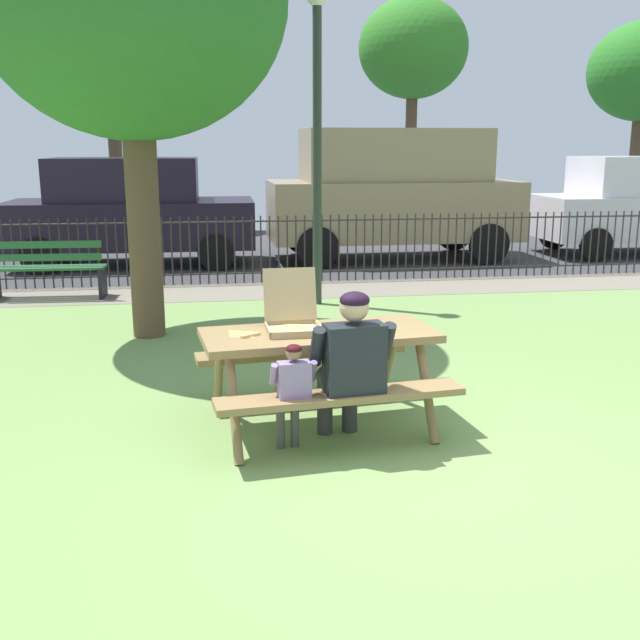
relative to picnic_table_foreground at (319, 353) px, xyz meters
The scene contains 15 objects.
ground 1.16m from the picnic_table_foreground, 46.25° to the left, with size 28.00×11.29×0.02m, color #739750.
cobblestone_walkway 5.73m from the picnic_table_foreground, 83.11° to the left, with size 28.00×1.40×0.01m, color gray.
street_asphalt 10.15m from the picnic_table_foreground, 86.13° to the left, with size 28.00×7.49×0.01m, color #38383D.
picnic_table_foreground is the anchor object (origin of this frame).
pizza_box_open 0.33m from the picnic_table_foreground, 162.46° to the left, with size 0.43×0.49×0.46m.
pizza_slice_on_table 0.62m from the picnic_table_foreground, behind, with size 0.28×0.29×0.02m.
adult_at_table 0.51m from the picnic_table_foreground, 72.29° to the right, with size 0.63×0.62×1.19m.
child_at_table 0.63m from the picnic_table_foreground, 115.89° to the right, with size 0.34×0.34×0.84m.
iron_fence_streetside 6.40m from the picnic_table_foreground, 83.86° to the left, with size 19.25×0.03×1.07m.
park_bench_left 6.36m from the picnic_table_foreground, 119.69° to the left, with size 1.62×0.52×0.85m.
lamp_post_walkway 5.05m from the picnic_table_foreground, 82.08° to the left, with size 0.28×0.28×4.18m.
parked_car_center 8.86m from the picnic_table_foreground, 104.72° to the left, with size 4.42×1.95×1.94m.
parked_car_right 8.99m from the picnic_table_foreground, 72.72° to the left, with size 4.73×2.12×2.46m.
far_tree_midleft 15.96m from the picnic_table_foreground, 102.00° to the left, with size 3.96×3.96×6.48m.
far_tree_center 16.33m from the picnic_table_foreground, 72.57° to the left, with size 2.94×2.94×6.01m.
Camera 1 is at (-1.49, -4.64, 2.19)m, focal length 42.10 mm.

